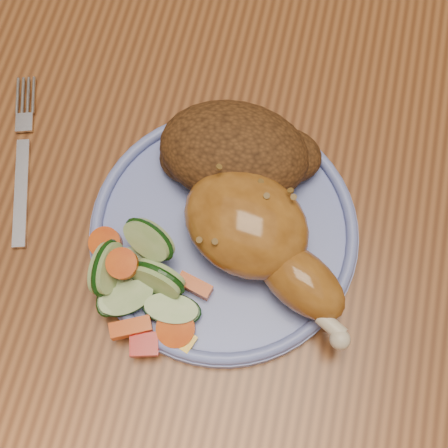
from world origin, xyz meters
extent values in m
plane|color=#552F1D|center=(0.00, 0.00, 0.00)|extent=(4.00, 4.00, 0.00)
cube|color=brown|center=(0.00, 0.00, 0.73)|extent=(0.90, 1.40, 0.04)
cylinder|color=#4C2D16|center=(-0.18, 0.37, 0.21)|extent=(0.04, 0.04, 0.41)
cylinder|color=#4C2D16|center=(0.18, 0.37, 0.21)|extent=(0.04, 0.04, 0.41)
cylinder|color=#6C7BCA|center=(-0.04, -0.11, 0.76)|extent=(0.23, 0.23, 0.01)
torus|color=#6C7BCA|center=(-0.04, -0.11, 0.77)|extent=(0.23, 0.23, 0.01)
ellipsoid|color=#A26222|center=(-0.02, -0.11, 0.79)|extent=(0.13, 0.12, 0.06)
ellipsoid|color=#A26222|center=(0.03, -0.15, 0.78)|extent=(0.10, 0.08, 0.04)
sphere|color=beige|center=(0.07, -0.18, 0.78)|extent=(0.02, 0.02, 0.02)
ellipsoid|color=#4F2C13|center=(-0.05, -0.05, 0.79)|extent=(0.13, 0.09, 0.06)
ellipsoid|color=#4F2C13|center=(-0.01, -0.04, 0.78)|extent=(0.06, 0.05, 0.04)
ellipsoid|color=#4F2C13|center=(-0.09, -0.06, 0.77)|extent=(0.05, 0.05, 0.03)
cube|color=#A50A05|center=(-0.08, -0.22, 0.77)|extent=(0.03, 0.02, 0.01)
cube|color=#E5A507|center=(-0.05, -0.21, 0.77)|extent=(0.02, 0.02, 0.01)
cylinder|color=#DD4F07|center=(-0.06, -0.20, 0.77)|extent=(0.03, 0.03, 0.02)
cylinder|color=#DD4F07|center=(-0.11, -0.17, 0.79)|extent=(0.02, 0.03, 0.01)
cylinder|color=#DD4F07|center=(-0.14, -0.14, 0.77)|extent=(0.03, 0.03, 0.02)
cube|color=#DD4F07|center=(-0.10, -0.21, 0.77)|extent=(0.04, 0.03, 0.01)
cube|color=#DD4F07|center=(-0.06, -0.16, 0.77)|extent=(0.03, 0.02, 0.01)
cylinder|color=#ABC47F|center=(-0.11, -0.19, 0.77)|extent=(0.06, 0.06, 0.02)
cylinder|color=#ABC47F|center=(-0.10, -0.14, 0.79)|extent=(0.06, 0.06, 0.04)
cylinder|color=#ABC47F|center=(-0.07, -0.19, 0.77)|extent=(0.05, 0.05, 0.02)
cylinder|color=#ABC47F|center=(-0.08, -0.17, 0.78)|extent=(0.05, 0.04, 0.05)
cylinder|color=#ABC47F|center=(-0.12, -0.16, 0.77)|extent=(0.06, 0.06, 0.02)
cylinder|color=#ABC47F|center=(-0.13, -0.17, 0.78)|extent=(0.03, 0.04, 0.04)
cylinder|color=#ABC47F|center=(-0.11, -0.18, 0.77)|extent=(0.06, 0.05, 0.02)
cube|color=silver|center=(-0.23, -0.11, 0.75)|extent=(0.04, 0.10, 0.00)
cube|color=silver|center=(-0.25, -0.04, 0.75)|extent=(0.03, 0.06, 0.00)
camera|label=1|loc=(0.00, -0.28, 1.26)|focal=50.00mm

